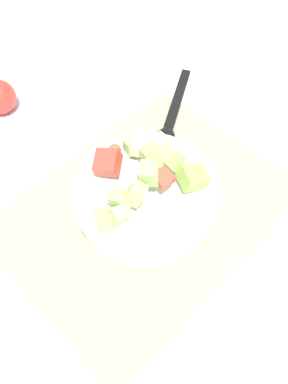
% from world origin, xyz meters
% --- Properties ---
extents(ground_plane, '(2.40, 2.40, 0.00)m').
position_xyz_m(ground_plane, '(0.00, 0.00, 0.00)').
color(ground_plane, silver).
extents(placemat, '(0.44, 0.33, 0.01)m').
position_xyz_m(placemat, '(0.00, 0.00, 0.00)').
color(placemat, gray).
rests_on(placemat, ground_plane).
extents(salad_bowl, '(0.23, 0.23, 0.12)m').
position_xyz_m(salad_bowl, '(-0.00, -0.01, 0.04)').
color(salad_bowl, white).
rests_on(salad_bowl, placemat).
extents(serving_spoon, '(0.21, 0.13, 0.01)m').
position_xyz_m(serving_spoon, '(-0.17, -0.10, 0.01)').
color(serving_spoon, black).
rests_on(serving_spoon, placemat).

